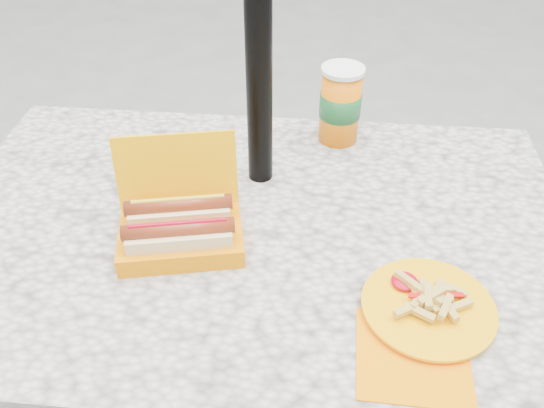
# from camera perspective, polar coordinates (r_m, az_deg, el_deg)

# --- Properties ---
(picnic_table) EXTENTS (1.20, 0.80, 0.75)m
(picnic_table) POSITION_cam_1_polar(r_m,az_deg,el_deg) (1.16, -1.94, -6.19)
(picnic_table) COLOR beige
(picnic_table) RESTS_ON ground
(umbrella_pole) EXTENTS (0.05, 0.05, 2.20)m
(umbrella_pole) POSITION_cam_1_polar(r_m,az_deg,el_deg) (1.04, -1.39, 18.58)
(umbrella_pole) COLOR black
(umbrella_pole) RESTS_ON ground
(hotdog_box) EXTENTS (0.25, 0.21, 0.18)m
(hotdog_box) POSITION_cam_1_polar(r_m,az_deg,el_deg) (1.03, -9.08, -2.23)
(hotdog_box) COLOR #FCA800
(hotdog_box) RESTS_ON picnic_table
(fries_plate) EXTENTS (0.22, 0.28, 0.04)m
(fries_plate) POSITION_cam_1_polar(r_m,az_deg,el_deg) (0.96, 15.08, -10.02)
(fries_plate) COLOR orange
(fries_plate) RESTS_ON picnic_table
(soda_cup) EXTENTS (0.09, 0.09, 0.18)m
(soda_cup) POSITION_cam_1_polar(r_m,az_deg,el_deg) (1.29, 6.78, 9.77)
(soda_cup) COLOR orange
(soda_cup) RESTS_ON picnic_table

